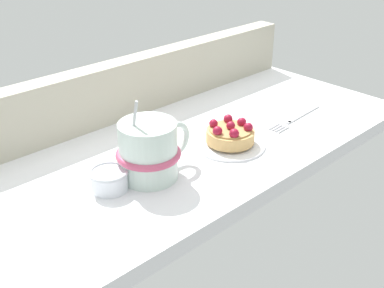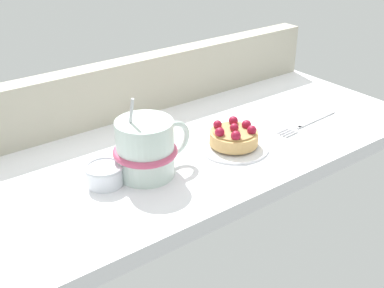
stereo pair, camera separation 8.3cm
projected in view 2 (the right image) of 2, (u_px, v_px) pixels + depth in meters
The scene contains 7 objects.
ground_plane at pixel (198, 146), 92.12cm from camera, with size 88.25×40.51×2.82cm, color white.
window_rail_back at pixel (145, 83), 101.55cm from camera, with size 86.49×4.47×11.57cm, color #B2AD99.
dessert_plate at pixel (233, 146), 88.49cm from camera, with size 12.79×12.79×0.92cm.
raspberry_tart at pixel (234, 136), 87.56cm from camera, with size 8.76×8.76×3.92cm.
coffee_mug at pixel (146, 148), 78.42cm from camera, with size 14.00×10.49×13.78cm.
dessert_fork at pixel (308, 123), 97.40cm from camera, with size 16.85×2.66×0.60cm.
sugar_bowl at pixel (104, 174), 77.00cm from camera, with size 6.27×6.27×3.36cm.
Camera 2 is at (-49.95, -64.35, 41.63)cm, focal length 45.87 mm.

